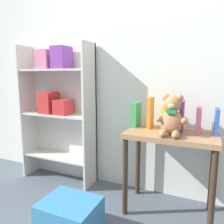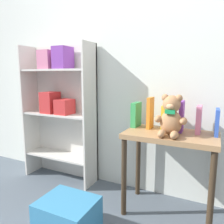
# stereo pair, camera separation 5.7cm
# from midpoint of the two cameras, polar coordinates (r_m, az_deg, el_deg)

# --- Properties ---
(wall_back) EXTENTS (4.80, 0.06, 2.50)m
(wall_back) POSITION_cam_midpoint_polar(r_m,az_deg,el_deg) (1.91, 11.14, 15.64)
(wall_back) COLOR silver
(wall_back) RESTS_ON ground_plane
(bookshelf_side) EXTENTS (0.75, 0.24, 1.33)m
(bookshelf_side) POSITION_cam_midpoint_polar(r_m,az_deg,el_deg) (2.21, -14.50, 1.99)
(bookshelf_side) COLOR beige
(bookshelf_side) RESTS_ON ground_plane
(display_table) EXTENTS (0.65, 0.38, 0.63)m
(display_table) POSITION_cam_midpoint_polar(r_m,az_deg,el_deg) (1.68, 14.10, -8.93)
(display_table) COLOR #9E754C
(display_table) RESTS_ON ground_plane
(teddy_bear) EXTENTS (0.22, 0.20, 0.28)m
(teddy_bear) POSITION_cam_midpoint_polar(r_m,az_deg,el_deg) (1.55, 14.34, -1.18)
(teddy_bear) COLOR #A8754C
(teddy_bear) RESTS_ON display_table
(book_standing_green) EXTENTS (0.05, 0.13, 0.20)m
(book_standing_green) POSITION_cam_midpoint_polar(r_m,az_deg,el_deg) (1.77, 5.42, -0.64)
(book_standing_green) COLOR #33934C
(book_standing_green) RESTS_ON display_table
(book_standing_orange) EXTENTS (0.03, 0.11, 0.24)m
(book_standing_orange) POSITION_cam_midpoint_polar(r_m,az_deg,el_deg) (1.73, 9.06, -0.19)
(book_standing_orange) COLOR orange
(book_standing_orange) RESTS_ON display_table
(book_standing_yellow) EXTENTS (0.04, 0.14, 0.19)m
(book_standing_yellow) POSITION_cam_midpoint_polar(r_m,az_deg,el_deg) (1.70, 12.84, -1.36)
(book_standing_yellow) COLOR gold
(book_standing_yellow) RESTS_ON display_table
(book_standing_purple) EXTENTS (0.03, 0.12, 0.23)m
(book_standing_purple) POSITION_cam_midpoint_polar(r_m,az_deg,el_deg) (1.68, 16.82, -1.00)
(book_standing_purple) COLOR purple
(book_standing_purple) RESTS_ON display_table
(book_standing_pink) EXTENTS (0.04, 0.12, 0.20)m
(book_standing_pink) POSITION_cam_midpoint_polar(r_m,az_deg,el_deg) (1.69, 20.83, -1.72)
(book_standing_pink) COLOR #D17093
(book_standing_pink) RESTS_ON display_table
(book_standing_blue) EXTENTS (0.03, 0.14, 0.18)m
(book_standing_blue) POSITION_cam_midpoint_polar(r_m,az_deg,el_deg) (1.68, 24.82, -2.25)
(book_standing_blue) COLOR #2D51B7
(book_standing_blue) RESTS_ON display_table
(storage_bin) EXTENTS (0.36, 0.30, 0.24)m
(storage_bin) POSITION_cam_midpoint_polar(r_m,az_deg,el_deg) (1.61, -12.04, -25.56)
(storage_bin) COLOR teal
(storage_bin) RESTS_ON ground_plane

